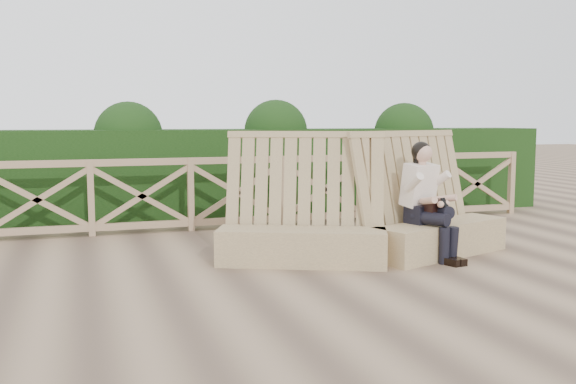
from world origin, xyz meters
name	(u,v)px	position (x,y,z in m)	size (l,w,h in m)	color
ground	(319,282)	(0.00, 0.00, 0.00)	(60.00, 60.00, 0.00)	brown
bench	(371,227)	(1.01, 0.89, 0.39)	(3.77, 1.46, 1.55)	#83694A
woman	(427,197)	(1.66, 0.72, 0.74)	(0.53, 0.92, 1.40)	black
guardrail	(237,192)	(0.00, 3.50, 0.55)	(10.10, 0.09, 1.10)	#896D4F
hedge	(220,173)	(0.00, 4.70, 0.75)	(12.00, 1.20, 1.50)	black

